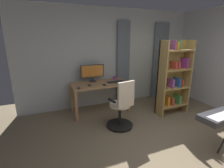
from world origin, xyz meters
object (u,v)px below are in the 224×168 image
cell_phone_by_monitor (90,85)px  bookshelf (173,78)px  office_chair (122,107)px  cell_phone_face_up (104,85)px  computer_keyboard (116,82)px  mug_tea (115,78)px  computer_monitor (92,72)px  computer_mouse (79,88)px  desk (100,87)px

cell_phone_by_monitor → bookshelf: bearing=162.1°
office_chair → cell_phone_face_up: 0.80m
computer_keyboard → mug_tea: 0.30m
computer_monitor → computer_keyboard: bearing=148.8°
mug_tea → computer_keyboard: bearing=72.8°
computer_keyboard → bookshelf: size_ratio=0.24×
computer_mouse → mug_tea: size_ratio=0.78×
office_chair → cell_phone_by_monitor: (0.44, -0.85, 0.28)m
desk → computer_monitor: 0.44m
desk → office_chair: office_chair is taller
computer_keyboard → mug_tea: (-0.09, -0.28, 0.03)m
computer_keyboard → cell_phone_by_monitor: (0.69, 0.04, -0.01)m
computer_keyboard → computer_mouse: bearing=11.0°
computer_mouse → computer_keyboard: bearing=-169.0°
mug_tea → bookshelf: size_ratio=0.07×
computer_mouse → mug_tea: 1.17m
desk → computer_mouse: computer_mouse is taller
office_chair → cell_phone_by_monitor: 1.00m
computer_mouse → mug_tea: bearing=-156.0°
computer_keyboard → cell_phone_by_monitor: computer_keyboard is taller
bookshelf → mug_tea: bearing=-39.6°
computer_keyboard → computer_mouse: computer_mouse is taller
computer_monitor → computer_keyboard: 0.65m
computer_keyboard → mug_tea: size_ratio=3.37×
office_chair → computer_mouse: bearing=126.1°
computer_keyboard → cell_phone_face_up: (0.36, 0.14, -0.01)m
cell_phone_face_up → cell_phone_by_monitor: 0.35m
computer_keyboard → mug_tea: mug_tea is taller
office_chair → mug_tea: office_chair is taller
cell_phone_by_monitor → bookshelf: (-1.92, 0.62, 0.14)m
computer_mouse → cell_phone_face_up: (-0.62, -0.05, -0.01)m
cell_phone_by_monitor → office_chair: bearing=117.3°
computer_monitor → mug_tea: bearing=177.3°
office_chair → bookshelf: 1.56m
bookshelf → computer_mouse: bearing=-12.0°
desk → office_chair: 0.99m
computer_monitor → office_chair: bearing=102.3°
office_chair → cell_phone_face_up: (0.11, -0.74, 0.28)m
cell_phone_by_monitor → desk: bearing=-159.5°
computer_mouse → cell_phone_by_monitor: bearing=-151.8°
cell_phone_by_monitor → mug_tea: mug_tea is taller
desk → mug_tea: size_ratio=11.01×
cell_phone_by_monitor → cell_phone_face_up: bearing=162.1°
cell_phone_face_up → cell_phone_by_monitor: (0.33, -0.11, 0.00)m
desk → cell_phone_face_up: (-0.03, 0.22, 0.10)m
desk → office_chair: size_ratio=1.36×
mug_tea → bookshelf: bookshelf is taller
desk → cell_phone_by_monitor: (0.30, 0.11, 0.10)m
office_chair → computer_keyboard: size_ratio=2.40×
cell_phone_by_monitor → bookshelf: size_ratio=0.08×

